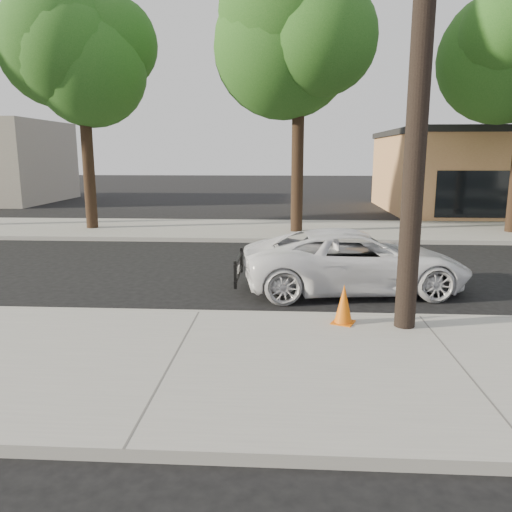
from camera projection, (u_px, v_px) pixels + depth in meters
The scene contains 9 objects.
ground at pixel (215, 289), 11.30m from camera, with size 120.00×120.00×0.00m, color black.
near_sidewalk at pixel (173, 364), 7.08m from camera, with size 90.00×4.40×0.15m, color gray.
far_sidewalk at pixel (245, 230), 19.59m from camera, with size 90.00×5.00×0.15m, color gray.
curb_near at pixel (199, 315), 9.23m from camera, with size 90.00×0.12×0.16m, color #9E9B93.
utility_pole at pixel (422, 39), 7.51m from camera, with size 1.40×0.34×9.00m.
tree_b at pixel (85, 66), 18.27m from camera, with size 4.34×4.20×8.45m.
tree_c at pixel (306, 39), 17.25m from camera, with size 4.96×4.80×9.55m.
police_cruiser at pixel (355, 261), 11.03m from camera, with size 2.27×4.92×1.37m, color white.
traffic_cone at pixel (344, 304), 8.51m from camera, with size 0.46×0.46×0.69m.
Camera 1 is at (1.56, -10.84, 3.00)m, focal length 35.00 mm.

